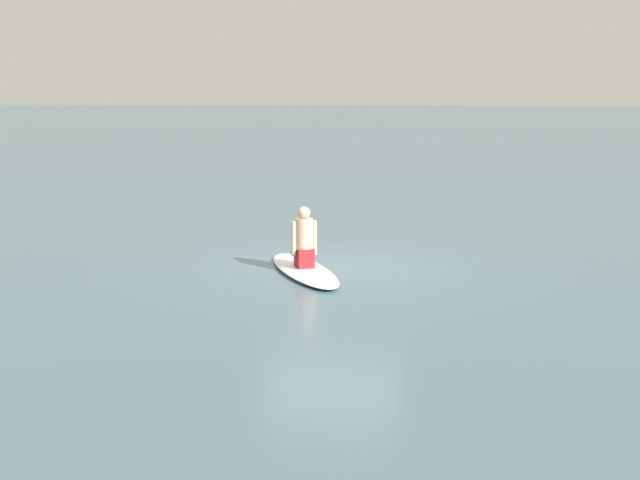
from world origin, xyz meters
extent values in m
plane|color=slate|center=(0.00, 0.00, 0.00)|extent=(400.00, 400.00, 0.00)
ellipsoid|color=white|center=(0.38, 0.60, 0.05)|extent=(2.20, 3.10, 0.11)
cube|color=#A51E23|center=(0.38, 0.60, 0.27)|extent=(0.42, 0.44, 0.33)
cylinder|color=#D6AD8E|center=(0.38, 0.60, 0.68)|extent=(0.41, 0.41, 0.54)
sphere|color=#D6AD8E|center=(0.38, 0.60, 1.05)|extent=(0.22, 0.22, 0.22)
cylinder|color=#D6AD8E|center=(0.22, 0.51, 0.61)|extent=(0.12, 0.12, 0.60)
cylinder|color=#D6AD8E|center=(0.55, 0.69, 0.61)|extent=(0.12, 0.12, 0.60)
camera|label=1|loc=(-2.83, 14.33, 3.07)|focal=46.61mm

